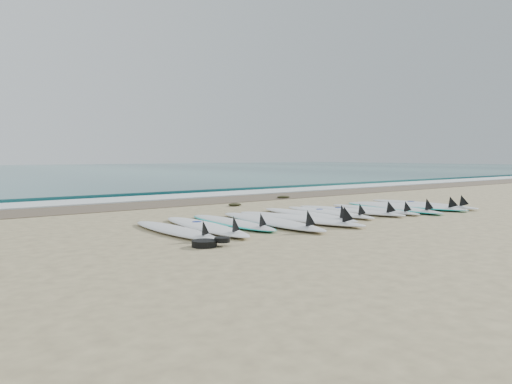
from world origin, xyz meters
TOP-DOWN VIEW (x-y plane):
  - ground at (0.00, 0.00)m, footprint 120.00×120.00m
  - wet_sand_band at (0.00, 4.10)m, footprint 120.00×1.80m
  - foam_band at (0.00, 5.50)m, footprint 120.00×1.40m
  - wave_crest at (0.00, 7.00)m, footprint 120.00×1.00m
  - surfboard_0 at (-3.17, -0.09)m, footprint 0.54×2.38m
  - surfboard_1 at (-2.62, -0.06)m, footprint 0.79×2.63m
  - surfboard_2 at (-2.00, 0.12)m, footprint 0.71×2.42m
  - surfboard_3 at (-1.46, -0.26)m, footprint 0.83×2.86m
  - surfboard_4 at (-0.84, -0.27)m, footprint 0.91×2.84m
  - surfboard_5 at (-0.28, 0.07)m, footprint 0.73×2.61m
  - surfboard_6 at (0.31, 0.12)m, footprint 0.68×2.44m
  - surfboard_7 at (0.87, 0.06)m, footprint 0.78×2.56m
  - surfboard_8 at (1.45, -0.06)m, footprint 0.64×2.34m
  - surfboard_9 at (2.00, -0.08)m, footprint 1.02×2.73m
  - surfboard_10 at (2.59, -0.10)m, footprint 0.97×2.69m
  - surfboard_11 at (3.15, -0.08)m, footprint 0.58×2.71m
  - seaweed_near at (-0.15, 2.62)m, footprint 0.32×0.25m
  - seaweed_far at (2.05, 3.45)m, footprint 0.38×0.29m
  - leash_coil at (-3.37, -1.29)m, footprint 0.46×0.36m

SIDE VIEW (x-z plane):
  - ground at x=0.00m, z-range 0.00..0.00m
  - wet_sand_band at x=0.00m, z-range 0.00..0.01m
  - foam_band at x=0.00m, z-range 0.00..0.04m
  - seaweed_near at x=-0.15m, z-range 0.00..0.06m
  - seaweed_far at x=2.05m, z-range 0.00..0.07m
  - surfboard_2 at x=-2.00m, z-range -0.11..0.20m
  - leash_coil at x=-3.37m, z-range -0.01..0.10m
  - surfboard_10 at x=2.59m, z-range -0.12..0.22m
  - wave_crest at x=0.00m, z-range 0.00..0.10m
  - surfboard_9 at x=2.00m, z-range -0.12..0.22m
  - surfboard_8 at x=1.45m, z-range -0.10..0.20m
  - surfboard_0 at x=-3.17m, z-range -0.10..0.20m
  - surfboard_6 at x=0.31m, z-range -0.10..0.21m
  - surfboard_7 at x=0.87m, z-range -0.11..0.22m
  - surfboard_5 at x=-0.28m, z-range -0.11..0.22m
  - surfboard_1 at x=-2.62m, z-range -0.11..0.22m
  - surfboard_11 at x=3.15m, z-range -0.11..0.23m
  - surfboard_4 at x=-0.84m, z-range -0.12..0.24m
  - surfboard_3 at x=-1.46m, z-range -0.12..0.24m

